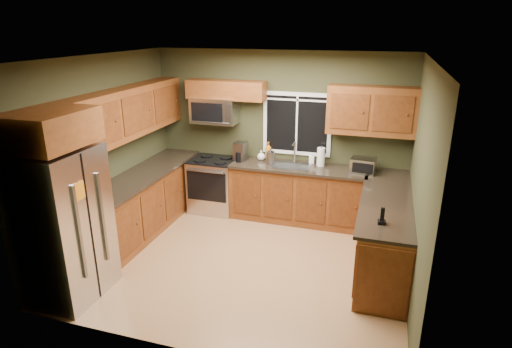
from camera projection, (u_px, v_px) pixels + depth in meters
The scene contains 29 objects.
floor at pixel (245, 260), 5.88m from camera, with size 4.20×4.20×0.00m, color #9D6D45.
ceiling at pixel (243, 58), 4.99m from camera, with size 4.20×4.20×0.00m, color white.
back_wall at pixel (279, 135), 7.06m from camera, with size 4.20×4.20×0.00m, color #32331D.
front_wall at pixel (180, 228), 3.81m from camera, with size 4.20×4.20×0.00m, color #32331D.
left_wall at pixel (103, 154), 6.01m from camera, with size 3.60×3.60×0.00m, color #32331D.
right_wall at pixel (419, 185), 4.85m from camera, with size 3.60×3.60×0.00m, color #32331D.
window at pixel (297, 124), 6.89m from camera, with size 1.12×0.03×1.02m.
base_cabinets_left at pixel (145, 202), 6.66m from camera, with size 0.60×2.65×0.90m, color brown.
countertop_left at pixel (144, 174), 6.49m from camera, with size 0.65×2.65×0.04m, color black.
base_cabinets_back at pixel (298, 194), 6.97m from camera, with size 2.17×0.60×0.90m, color brown.
countertop_back at pixel (299, 168), 6.79m from camera, with size 2.17×0.65×0.04m, color black.
base_cabinets_peninsula at pixel (385, 231), 5.72m from camera, with size 0.60×2.52×0.90m.
countertop_peninsula at pixel (387, 199), 5.58m from camera, with size 0.65×2.50×0.04m, color black.
upper_cabinets_left at pixel (128, 112), 6.23m from camera, with size 0.33×2.65×0.72m, color brown.
upper_cabinets_back_left at pixel (226, 90), 6.90m from camera, with size 1.30×0.33×0.30m, color brown.
upper_cabinets_back_right at pixel (372, 111), 6.34m from camera, with size 1.30×0.33×0.72m, color brown.
upper_cabinet_over_fridge at pixel (49, 128), 4.52m from camera, with size 0.72×0.90×0.38m, color brown.
refrigerator at pixel (65, 225), 4.89m from camera, with size 0.74×0.90×1.80m.
range at pixel (214, 185), 7.34m from camera, with size 0.76×0.69×0.94m.
microwave at pixel (215, 110), 7.05m from camera, with size 0.76×0.41×0.42m.
sink at pixel (292, 165), 6.83m from camera, with size 0.60×0.42×0.36m.
toaster_oven at pixel (363, 166), 6.46m from camera, with size 0.39×0.32×0.23m.
coffee_maker at pixel (240, 152), 7.03m from camera, with size 0.21×0.27×0.31m.
kettle at pixel (270, 157), 6.86m from camera, with size 0.15×0.15×0.25m.
paper_towel_roll at pixel (321, 157), 6.77m from camera, with size 0.16×0.16×0.32m.
soap_bottle_a at pixel (268, 151), 7.09m from camera, with size 0.11×0.11×0.29m, color orange.
soap_bottle_b at pixel (312, 158), 6.91m from camera, with size 0.08×0.08×0.17m, color white.
soap_bottle_c at pixel (261, 155), 7.07m from camera, with size 0.13×0.13×0.16m, color white.
cordless_phone at pixel (382, 219), 4.81m from camera, with size 0.10×0.10×0.20m.
Camera 1 is at (1.66, -4.88, 3.07)m, focal length 30.00 mm.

